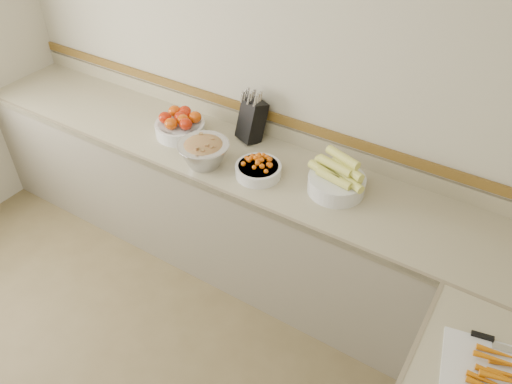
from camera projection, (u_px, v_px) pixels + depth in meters
The scene contains 8 objects.
back_wall at pixel (264, 77), 3.01m from camera, with size 4.00×4.00×0.00m, color #B6B096.
counter_back at pixel (238, 211), 3.34m from camera, with size 4.00×0.65×1.08m.
knife_block at pixel (252, 120), 3.12m from camera, with size 0.20×0.21×0.35m.
tomato_bowl at pixel (180, 125), 3.21m from camera, with size 0.32×0.32×0.16m.
cherry_tomato_bowl at pixel (258, 168), 2.88m from camera, with size 0.27×0.27×0.15m.
corn_bowl at pixel (337, 180), 2.75m from camera, with size 0.35×0.32×0.24m.
rhubarb_bowl at pixel (204, 152), 2.94m from camera, with size 0.31×0.31×0.17m.
cutting_board at pixel (497, 375), 1.91m from camera, with size 0.47×0.40×0.06m.
Camera 1 is at (1.43, -0.37, 2.67)m, focal length 35.00 mm.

